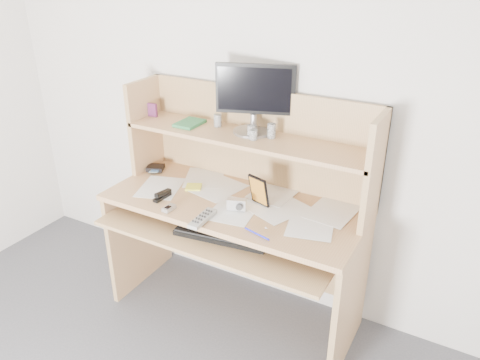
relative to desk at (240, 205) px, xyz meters
The scene contains 19 objects.
back_wall 0.60m from the desk, 90.00° to the left, with size 3.60×0.04×2.50m, color silver.
desk is the anchor object (origin of this frame).
paper_clutter 0.10m from the desk, 90.00° to the right, with size 1.32×0.54×0.01m, color silver.
keyboard 0.26m from the desk, 80.30° to the right, with size 0.51×0.24×0.03m.
tv_remote 0.34m from the desk, 95.67° to the right, with size 0.05×0.20×0.02m, color #9F9F9A.
flip_phone 0.41m from the desk, 127.68° to the right, with size 0.04×0.08×0.02m, color #B7B8BA.
stapler 0.43m from the desk, 146.55° to the right, with size 0.03×0.12×0.04m, color black.
wallet 0.63m from the desk, behind, with size 0.10×0.08×0.03m, color black.
sticky_note_pad 0.29m from the desk, behind, with size 0.09×0.09×0.01m, color yellow.
digital_camera 0.19m from the desk, 68.18° to the right, with size 0.10×0.04×0.06m, color silver.
game_case 0.21m from the desk, 20.41° to the right, with size 0.12×0.01×0.17m, color black.
blue_pen 0.42m from the desk, 50.20° to the right, with size 0.01×0.01×0.15m, color #1C1FD4.
card_box 0.77m from the desk, behind, with size 0.06×0.02×0.08m, color maroon.
shelf_book 0.54m from the desk, 169.70° to the left, with size 0.12×0.17×0.02m, color #368744.
chip_stack_a 0.42m from the desk, 64.57° to the left, with size 0.04×0.04×0.06m, color black.
chip_stack_b 0.49m from the desk, 150.68° to the left, with size 0.04×0.04×0.07m, color white.
chip_stack_c 0.42m from the desk, 26.88° to the left, with size 0.04×0.04×0.05m, color black.
chip_stack_d 0.46m from the desk, 37.22° to the left, with size 0.04×0.04×0.08m, color silver.
monitor 0.60m from the desk, 87.53° to the left, with size 0.41×0.21×0.36m.
Camera 1 is at (1.10, -0.43, 1.94)m, focal length 35.00 mm.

